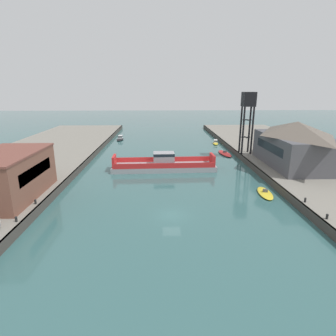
# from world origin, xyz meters

# --- Properties ---
(ground_plane) EXTENTS (400.00, 400.00, 0.00)m
(ground_plane) POSITION_xyz_m (0.00, 0.00, 0.00)
(ground_plane) COLOR #335B5B
(quay_left) EXTENTS (28.00, 140.00, 1.35)m
(quay_left) POSITION_xyz_m (-32.32, 20.00, 0.68)
(quay_left) COLOR gray
(quay_left) RESTS_ON ground
(quay_right) EXTENTS (28.00, 140.00, 1.35)m
(quay_right) POSITION_xyz_m (32.32, 20.00, 0.68)
(quay_right) COLOR gray
(quay_right) RESTS_ON ground
(chain_ferry) EXTENTS (22.51, 6.36, 3.86)m
(chain_ferry) POSITION_xyz_m (-0.74, 22.62, 1.15)
(chain_ferry) COLOR #939399
(chain_ferry) RESTS_ON ground
(moored_boat_near_left) EXTENTS (3.25, 8.29, 1.02)m
(moored_boat_near_left) POSITION_xyz_m (15.98, 36.88, 0.27)
(moored_boat_near_left) COLOR red
(moored_boat_near_left) RESTS_ON ground
(moored_boat_near_right) EXTENTS (2.32, 5.81, 1.62)m
(moored_boat_near_right) POSITION_xyz_m (-15.29, 59.65, 0.60)
(moored_boat_near_right) COLOR black
(moored_boat_near_right) RESTS_ON ground
(moored_boat_mid_left) EXTENTS (2.22, 5.39, 1.34)m
(moored_boat_mid_left) POSITION_xyz_m (16.39, 51.67, 0.50)
(moored_boat_mid_left) COLOR yellow
(moored_boat_mid_left) RESTS_ON ground
(moored_boat_mid_right) EXTENTS (2.75, 6.28, 0.91)m
(moored_boat_mid_right) POSITION_xyz_m (15.97, 7.47, 0.22)
(moored_boat_mid_right) COLOR yellow
(moored_boat_mid_right) RESTS_ON ground
(harbormaster_building) EXTENTS (8.62, 15.15, 6.76)m
(harbormaster_building) POSITION_xyz_m (-24.01, 4.22, 4.74)
(harbormaster_building) COLOR brown
(harbormaster_building) RESTS_ON quay_left
(warehouse_shed) EXTENTS (10.93, 19.53, 9.23)m
(warehouse_shed) POSITION_xyz_m (26.80, 20.77, 5.97)
(warehouse_shed) COLOR #4C4C51
(warehouse_shed) RESTS_ON quay_right
(crane_tower) EXTENTS (2.94, 2.94, 14.99)m
(crane_tower) POSITION_xyz_m (19.97, 32.50, 12.85)
(crane_tower) COLOR black
(crane_tower) RESTS_ON quay_right
(bollard_left_fore) EXTENTS (0.32, 0.32, 0.71)m
(bollard_left_fore) POSITION_xyz_m (-19.16, -4.00, 1.75)
(bollard_left_fore) COLOR black
(bollard_left_fore) RESTS_ON quay_left
(bollard_right_fore) EXTENTS (0.32, 0.32, 0.71)m
(bollard_right_fore) POSITION_xyz_m (19.16, -4.45, 1.75)
(bollard_right_fore) COLOR black
(bollard_right_fore) RESTS_ON quay_right
(bollard_left_mid) EXTENTS (0.32, 0.32, 0.71)m
(bollard_left_mid) POSITION_xyz_m (-19.16, 1.39, 1.75)
(bollard_left_mid) COLOR black
(bollard_left_mid) RESTS_ON quay_left
(bollard_right_mid) EXTENTS (0.32, 0.32, 0.71)m
(bollard_right_mid) POSITION_xyz_m (19.16, 0.86, 1.75)
(bollard_right_mid) COLOR black
(bollard_right_mid) RESTS_ON quay_right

